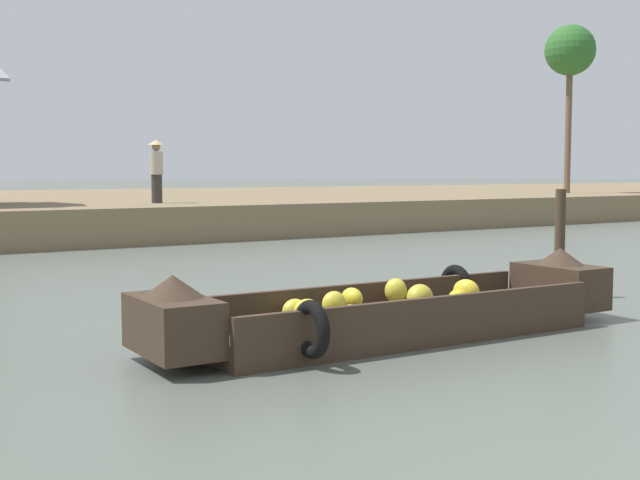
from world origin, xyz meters
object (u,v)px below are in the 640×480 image
at_px(palm_tree_near, 570,53).
at_px(vendor_person, 156,168).
at_px(mooring_post, 560,244).
at_px(banana_boat, 395,311).

bearing_deg(palm_tree_near, vendor_person, -176.63).
xyz_separation_m(vendor_person, mooring_post, (0.51, -13.03, -1.07)).
bearing_deg(vendor_person, mooring_post, -87.76).
relative_size(palm_tree_near, vendor_person, 3.85).
relative_size(vendor_person, mooring_post, 1.12).
distance_m(palm_tree_near, vendor_person, 17.77).
bearing_deg(palm_tree_near, banana_boat, -143.53).
distance_m(banana_boat, mooring_post, 3.72).
bearing_deg(mooring_post, palm_tree_near, 40.10).
bearing_deg(banana_boat, vendor_person, 77.62).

